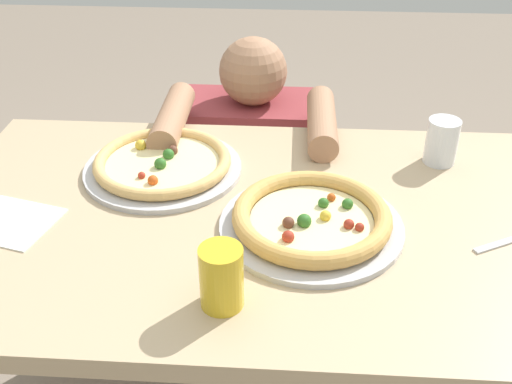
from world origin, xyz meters
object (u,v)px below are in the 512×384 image
at_px(water_cup_clear, 442,141).
at_px(pizza_near, 312,219).
at_px(drink_cup_colored, 221,277).
at_px(diner_seated, 253,201).
at_px(pizza_far, 163,164).

bearing_deg(water_cup_clear, pizza_near, -136.41).
height_order(drink_cup_colored, diner_seated, diner_seated).
xyz_separation_m(pizza_far, drink_cup_colored, (0.18, -0.41, 0.04)).
height_order(water_cup_clear, diner_seated, diner_seated).
relative_size(drink_cup_colored, diner_seated, 0.12).
height_order(pizza_near, water_cup_clear, water_cup_clear).
bearing_deg(pizza_near, drink_cup_colored, -124.07).
bearing_deg(drink_cup_colored, diner_seated, 90.50).
relative_size(pizza_near, drink_cup_colored, 3.20).
distance_m(pizza_near, pizza_far, 0.38).
height_order(pizza_near, pizza_far, pizza_near).
bearing_deg(water_cup_clear, drink_cup_colored, -131.54).
distance_m(drink_cup_colored, water_cup_clear, 0.66).
bearing_deg(pizza_near, water_cup_clear, 43.59).
bearing_deg(pizza_far, diner_seated, 67.90).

